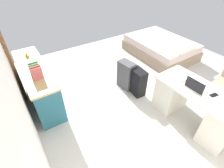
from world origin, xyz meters
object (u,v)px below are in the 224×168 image
object	(u,v)px
figurine_small	(26,55)
computer_mouse	(183,80)
suitcase_spare_grey	(126,75)
cell_phone_near_laptop	(214,95)
credenza	(38,84)
desk	(195,106)
bed	(160,47)
laptop	(196,87)
suitcase_black	(138,82)

from	to	relation	value
figurine_small	computer_mouse	bearing A→B (deg)	-136.95
suitcase_spare_grey	cell_phone_near_laptop	bearing A→B (deg)	-172.44
credenza	computer_mouse	bearing A→B (deg)	-130.51
desk	computer_mouse	bearing A→B (deg)	5.08
bed	cell_phone_near_laptop	bearing A→B (deg)	149.91
suitcase_spare_grey	computer_mouse	distance (m)	1.25
desk	laptop	bearing A→B (deg)	40.75
suitcase_spare_grey	laptop	bearing A→B (deg)	-174.47
suitcase_black	computer_mouse	xyz separation A→B (m)	(-0.81, -0.29, 0.45)
laptop	computer_mouse	world-z (taller)	laptop
credenza	figurine_small	bearing A→B (deg)	0.20
suitcase_spare_grey	figurine_small	distance (m)	2.10
desk	suitcase_spare_grey	bearing A→B (deg)	15.05
cell_phone_near_laptop	figurine_small	xyz separation A→B (m)	(2.73, 2.16, 0.11)
credenza	bed	bearing A→B (deg)	-89.75
desk	suitcase_spare_grey	world-z (taller)	desk
suitcase_black	figurine_small	bearing A→B (deg)	55.61
suitcase_spare_grey	figurine_small	bearing A→B (deg)	49.48
figurine_small	laptop	bearing A→B (deg)	-140.58
desk	credenza	xyz separation A→B (m)	(2.11, 2.10, 0.01)
bed	suitcase_spare_grey	bearing A→B (deg)	110.58
suitcase_black	figurine_small	distance (m)	2.34
suitcase_black	computer_mouse	distance (m)	0.97
computer_mouse	cell_phone_near_laptop	xyz separation A→B (m)	(-0.51, -0.09, -0.01)
suitcase_black	laptop	bearing A→B (deg)	-162.80
credenza	cell_phone_near_laptop	world-z (taller)	credenza
bed	cell_phone_near_laptop	xyz separation A→B (m)	(-2.30, 1.33, 0.49)
bed	figurine_small	distance (m)	3.57
bed	figurine_small	xyz separation A→B (m)	(0.43, 3.49, 0.60)
laptop	credenza	bearing A→B (deg)	45.09
desk	figurine_small	distance (m)	3.34
suitcase_black	laptop	xyz separation A→B (m)	(-1.07, -0.25, 0.48)
bed	cell_phone_near_laptop	size ratio (longest dim) A/B	14.07
desk	cell_phone_near_laptop	world-z (taller)	cell_phone_near_laptop
suitcase_spare_grey	desk	bearing A→B (deg)	-172.73
bed	figurine_small	world-z (taller)	figurine_small
laptop	suitcase_spare_grey	bearing A→B (deg)	13.31
suitcase_spare_grey	computer_mouse	world-z (taller)	computer_mouse
credenza	suitcase_spare_grey	size ratio (longest dim) A/B	2.78
credenza	laptop	xyz separation A→B (m)	(-2.03, -2.04, 0.39)
bed	laptop	xyz separation A→B (m)	(-2.05, 1.45, 0.54)
suitcase_black	cell_phone_near_laptop	xyz separation A→B (m)	(-1.32, -0.37, 0.44)
laptop	figurine_small	world-z (taller)	laptop
bed	suitcase_spare_grey	distance (m)	1.90
credenza	suitcase_black	xyz separation A→B (m)	(-0.96, -1.79, -0.10)
suitcase_black	computer_mouse	size ratio (longest dim) A/B	5.93
cell_phone_near_laptop	computer_mouse	bearing A→B (deg)	19.91
suitcase_spare_grey	computer_mouse	size ratio (longest dim) A/B	6.47
credenza	cell_phone_near_laptop	xyz separation A→B (m)	(-2.28, -2.16, 0.34)
suitcase_spare_grey	laptop	world-z (taller)	laptop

